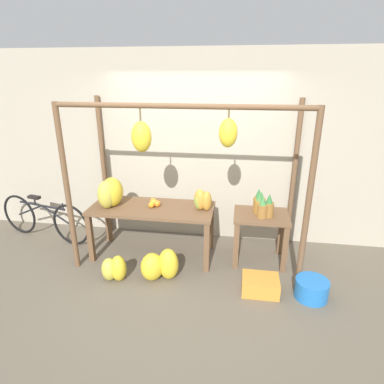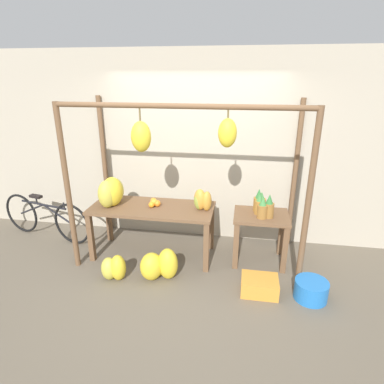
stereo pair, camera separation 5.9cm
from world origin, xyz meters
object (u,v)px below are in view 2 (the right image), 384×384
Objects in this scene: banana_pile_ground_left at (114,268)px; parked_bicycle at (45,217)px; fruit_crate_white at (259,285)px; banana_pile_on_table at (111,192)px; orange_pile at (154,203)px; banana_pile_ground_right at (159,265)px; papaya_pile at (202,200)px; blue_bucket at (311,290)px; pineapple_cluster at (262,205)px.

banana_pile_ground_left is 0.24× the size of parked_bicycle.
parked_bicycle is (-3.28, 0.84, 0.25)m from fruit_crate_white.
banana_pile_on_table is 2.36× the size of orange_pile.
papaya_pile is (0.45, 0.58, 0.68)m from banana_pile_ground_right.
banana_pile_on_table is 2.81m from blue_bucket.
orange_pile is 1.75m from fruit_crate_white.
banana_pile_on_table is 0.31× the size of parked_bicycle.
banana_pile_ground_right is at bearing 176.75° from fruit_crate_white.
banana_pile_ground_right reaches higher than banana_pile_ground_left.
parked_bicycle is (-1.82, 0.16, -0.44)m from orange_pile.
pineapple_cluster is 3.32m from parked_bicycle.
banana_pile_on_table reaches higher than blue_bucket.
banana_pile_ground_left is (-1.80, -0.77, -0.66)m from pineapple_cluster.
fruit_crate_white is 1.47× the size of papaya_pile.
papaya_pile reaches higher than pineapple_cluster.
papaya_pile is at bearing 154.41° from blue_bucket.
banana_pile_on_table reaches higher than pineapple_cluster.
banana_pile_on_table is 1.38× the size of pineapple_cluster.
pineapple_cluster is at bearing 3.60° from banana_pile_on_table.
banana_pile_on_table is at bearing 166.75° from blue_bucket.
banana_pile_ground_left reaches higher than blue_bucket.
banana_pile_ground_left is 1.04× the size of blue_bucket.
pineapple_cluster is (1.46, 0.05, 0.04)m from orange_pile.
pineapple_cluster is 0.67× the size of banana_pile_ground_right.
papaya_pile reaches higher than banana_pile_ground_right.
banana_pile_on_table is 1.03m from banana_pile_ground_left.
orange_pile is at bearing -178.07° from pineapple_cluster.
banana_pile_on_table reaches higher than fruit_crate_white.
banana_pile_on_table is 1.18× the size of fruit_crate_white.
banana_pile_on_table is at bearing -172.27° from orange_pile.
blue_bucket is 3.96m from parked_bicycle.
papaya_pile is at bearing 1.92° from banana_pile_on_table.
banana_pile_ground_left is at bearing -115.81° from orange_pile.
parked_bicycle reaches higher than banana_pile_ground_left.
parked_bicycle is at bearing 175.45° from papaya_pile.
pineapple_cluster reaches higher than blue_bucket.
banana_pile_on_table reaches higher than parked_bicycle.
banana_pile_ground_right is 1.83m from blue_bucket.
banana_pile_ground_right is at bearing -70.84° from orange_pile.
parked_bicycle is at bearing 159.21° from banana_pile_ground_right.
orange_pile is 1.01m from banana_pile_ground_left.
banana_pile_ground_left is (-0.35, -0.72, -0.62)m from orange_pile.
pineapple_cluster is at bearing 127.88° from blue_bucket.
banana_pile_ground_left is at bearing -145.97° from papaya_pile.
banana_pile_ground_right reaches higher than fruit_crate_white.
banana_pile_on_table is 1.39m from parked_bicycle.
orange_pile is 0.73× the size of papaya_pile.
orange_pile is at bearing 154.83° from fruit_crate_white.
parked_bicycle is (-3.86, 0.86, 0.23)m from blue_bucket.
banana_pile_on_table is 1.25m from papaya_pile.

